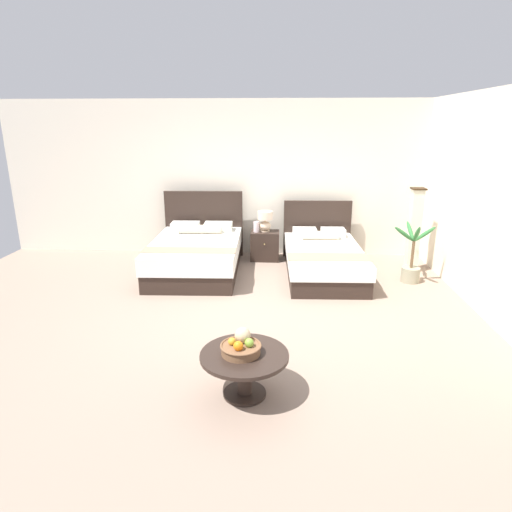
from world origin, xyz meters
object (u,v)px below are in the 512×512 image
Objects in this scene: table_lamp at (265,220)px; vase at (256,227)px; fruit_bowl at (241,346)px; bed_near_window at (197,254)px; nightstand at (265,246)px; coffee_table at (244,364)px; bed_near_corner at (323,258)px; potted_palm at (411,265)px; floor_lamp_corner at (414,230)px.

table_lamp is 0.20m from vase.
fruit_bowl is (0.09, -4.12, -0.13)m from vase.
bed_near_window reaches higher than fruit_bowl.
table_lamp is at bearing 34.28° from bed_near_window.
fruit_bowl reaches higher than nightstand.
fruit_bowl is at bearing -73.06° from bed_near_window.
table_lamp is (0.00, 0.02, 0.47)m from nightstand.
coffee_table is 2.16× the size of fruit_bowl.
bed_near_corner is at bearing 73.70° from coffee_table.
bed_near_corner is (2.08, 0.01, -0.05)m from bed_near_window.
coffee_table is at bearing -126.84° from potted_palm.
coffee_table is at bearing -124.21° from floor_lamp_corner.
fruit_bowl is 3.91m from potted_palm.
bed_near_corner reaches higher than table_lamp.
potted_palm is (1.33, -0.32, 0.02)m from bed_near_corner.
bed_near_window is 1.40m from table_lamp.
nightstand is (1.10, 0.73, -0.05)m from bed_near_window.
table_lamp is at bearing 155.11° from potted_palm.
potted_palm reaches higher than fruit_bowl.
floor_lamp_corner is at bearing 73.90° from potted_palm.
bed_near_window is at bearing -143.95° from vase.
bed_near_corner is 5.98× the size of fruit_bowl.
fruit_bowl is (1.04, -3.42, 0.18)m from bed_near_window.
bed_near_window reaches higher than bed_near_corner.
floor_lamp_corner is (2.52, 3.66, 0.21)m from fruit_bowl.
floor_lamp_corner reaches higher than potted_palm.
vase is at bearing -165.29° from nightstand.
coffee_table is (-1.01, -3.44, 0.05)m from bed_near_corner.
nightstand is 0.47m from table_lamp.
vase is at bearing 91.28° from fruit_bowl.
vase reaches higher than fruit_bowl.
bed_near_window is at bearing -179.82° from bed_near_corner.
potted_palm is (2.30, -1.05, 0.02)m from nightstand.
nightstand is at bearing 89.17° from fruit_bowl.
bed_near_window is 3.60m from floor_lamp_corner.
vase is (0.95, 0.69, 0.31)m from bed_near_window.
fruit_bowl is at bearing 162.36° from coffee_table.
coffee_table is at bearing -88.31° from vase.
nightstand is (-0.98, 0.73, -0.00)m from bed_near_corner.
potted_palm is at bearing -24.89° from table_lamp.
coffee_table is 4.45m from floor_lamp_corner.
coffee_table is at bearing -90.42° from table_lamp.
potted_palm reaches higher than coffee_table.
bed_near_window is 11.25× the size of vase.
floor_lamp_corner reaches higher than nightstand.
potted_palm is (2.30, -1.07, -0.45)m from table_lamp.
potted_palm reaches higher than vase.
bed_near_window is at bearing 106.94° from fruit_bowl.
vase is 4.12m from fruit_bowl.
floor_lamp_corner is at bearing -9.91° from vase.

